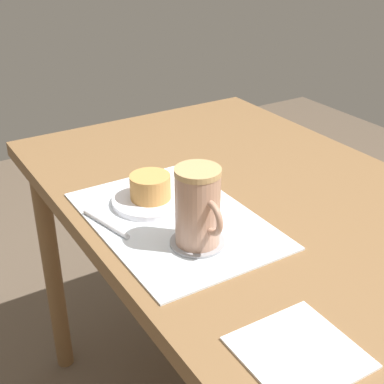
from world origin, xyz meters
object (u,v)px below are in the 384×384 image
object	(u,v)px
pastry_plate	(151,200)
pastry	(150,187)
coffee_mug	(198,207)
dining_table	(258,236)

from	to	relation	value
pastry_plate	pastry	distance (m)	0.03
pastry_plate	coffee_mug	world-z (taller)	coffee_mug
pastry	coffee_mug	world-z (taller)	coffee_mug
pastry_plate	pastry	xyz separation A→B (m)	(0.00, 0.00, 0.03)
pastry	coffee_mug	distance (m)	0.18
dining_table	pastry_plate	xyz separation A→B (m)	(-0.10, -0.20, 0.10)
dining_table	pastry	size ratio (longest dim) A/B	14.49
dining_table	coffee_mug	distance (m)	0.27
pastry_plate	coffee_mug	xyz separation A→B (m)	(0.18, 0.00, 0.07)
pastry	coffee_mug	xyz separation A→B (m)	(0.18, 0.00, 0.04)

